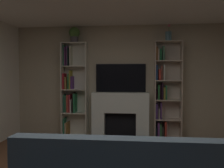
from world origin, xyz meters
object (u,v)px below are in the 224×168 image
object	(u,v)px
tv	(121,78)
bookshelf_left	(72,90)
vase_with_flowers	(168,36)
bookshelf_right	(165,93)
fireplace	(120,113)
potted_plant	(74,34)

from	to	relation	value
tv	bookshelf_left	size ratio (longest dim) A/B	0.53
vase_with_flowers	bookshelf_right	bearing A→B (deg)	154.34
tv	bookshelf_left	xyz separation A→B (m)	(-1.11, -0.08, -0.27)
bookshelf_left	bookshelf_right	world-z (taller)	same
bookshelf_left	fireplace	bearing A→B (deg)	-1.16
tv	potted_plant	world-z (taller)	potted_plant
potted_plant	vase_with_flowers	distance (m)	2.09
bookshelf_right	vase_with_flowers	xyz separation A→B (m)	(0.07, -0.03, 1.23)
fireplace	vase_with_flowers	xyz separation A→B (m)	(1.04, -0.02, 1.70)
bookshelf_left	potted_plant	xyz separation A→B (m)	(0.06, -0.04, 1.26)
potted_plant	vase_with_flowers	bearing A→B (deg)	0.02
fireplace	vase_with_flowers	size ratio (longest dim) A/B	3.71
tv	bookshelf_right	distance (m)	1.03
bookshelf_right	tv	bearing A→B (deg)	174.92
fireplace	potted_plant	distance (m)	2.06
fireplace	tv	distance (m)	0.79
vase_with_flowers	tv	bearing A→B (deg)	173.47
tv	bookshelf_right	bearing A→B (deg)	-5.08
bookshelf_left	potted_plant	world-z (taller)	potted_plant
vase_with_flowers	fireplace	bearing A→B (deg)	178.98
bookshelf_left	potted_plant	distance (m)	1.26
fireplace	tv	world-z (taller)	tv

